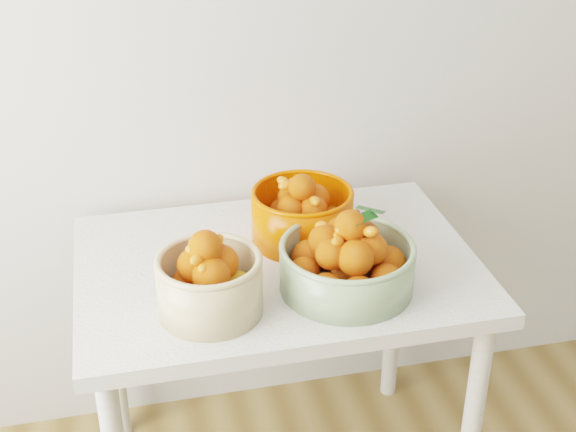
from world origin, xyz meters
name	(u,v)px	position (x,y,z in m)	size (l,w,h in m)	color
table	(278,293)	(-0.29, 1.60, 0.65)	(1.00, 0.70, 0.75)	silver
bowl_cream	(210,282)	(-0.48, 1.42, 0.83)	(0.26, 0.26, 0.21)	tan
bowl_green	(347,261)	(-0.15, 1.45, 0.82)	(0.36, 0.36, 0.21)	gray
bowl_orange	(302,214)	(-0.20, 1.70, 0.83)	(0.31, 0.31, 0.19)	#E33F02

